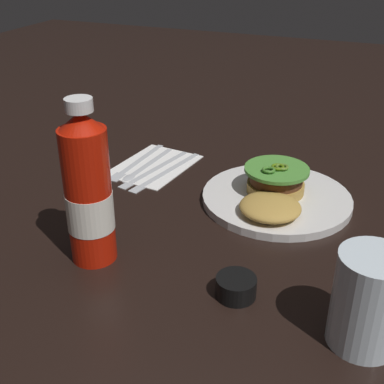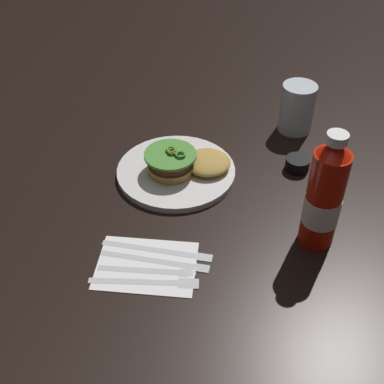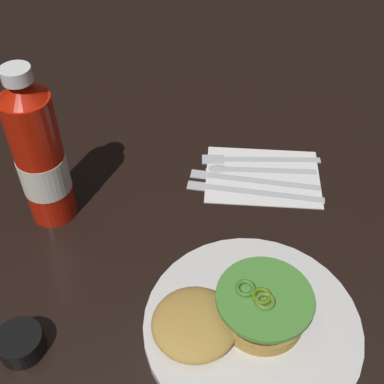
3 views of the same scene
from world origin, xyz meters
name	(u,v)px [view 1 (image 1 of 3)]	position (x,y,z in m)	size (l,w,h in m)	color
ground_plane	(260,213)	(0.00, 0.00, 0.00)	(3.00, 3.00, 0.00)	black
dinner_plate	(276,198)	(-0.05, 0.02, 0.01)	(0.26, 0.26, 0.01)	silver
burger_sandwich	(274,189)	(-0.03, 0.01, 0.03)	(0.19, 0.12, 0.05)	#B38A3E
ketchup_bottle	(88,193)	(0.21, -0.19, 0.10)	(0.07, 0.07, 0.24)	red
water_glass	(368,301)	(0.24, 0.19, 0.06)	(0.08, 0.08, 0.12)	silver
condiment_cup	(236,287)	(0.22, 0.03, 0.01)	(0.05, 0.05, 0.03)	black
napkin	(154,165)	(-0.10, -0.25, 0.00)	(0.18, 0.13, 0.00)	white
fork_utensil	(133,163)	(-0.09, -0.29, 0.00)	(0.19, 0.03, 0.00)	silver
spoon_utensil	(141,168)	(-0.08, -0.26, 0.00)	(0.18, 0.04, 0.00)	silver
butter_knife	(151,170)	(-0.08, -0.24, 0.00)	(0.20, 0.06, 0.00)	silver
steak_knife	(162,173)	(-0.07, -0.22, 0.00)	(0.21, 0.06, 0.00)	silver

